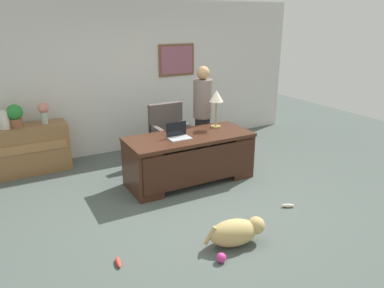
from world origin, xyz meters
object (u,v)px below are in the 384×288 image
potted_plant (15,115)px  dog_toy_plush (288,206)px  person_standing (203,114)px  vase_with_flowers (44,111)px  vase_empty (4,120)px  armchair (170,136)px  desk (190,157)px  credenza (22,150)px  dog_toy_ball (221,258)px  laptop (178,134)px  desk_lamp (216,98)px  dog_toy_bone (118,262)px  dog_lying (236,232)px

potted_plant → dog_toy_plush: bearing=-44.5°
person_standing → vase_with_flowers: (-2.40, 0.93, 0.13)m
vase_empty → armchair: bearing=-15.7°
desk → potted_plant: bearing=144.8°
credenza → dog_toy_ball: (1.55, -3.47, -0.34)m
credenza → potted_plant: (-0.02, 0.00, 0.59)m
laptop → dog_toy_ball: size_ratio=3.13×
desk_lamp → potted_plant: (-2.81, 1.37, -0.23)m
desk_lamp → vase_with_flowers: bearing=150.2°
vase_with_flowers → vase_empty: bearing=180.0°
dog_toy_plush → dog_toy_ball: bearing=-158.7°
credenza → desk_lamp: (2.78, -1.37, 0.81)m
dog_toy_bone → potted_plant: bearing=101.7°
vase_with_flowers → dog_toy_ball: vase_with_flowers is taller
vase_empty → dog_toy_ball: 3.98m
armchair → desk_lamp: 1.12m
armchair → dog_toy_plush: 2.37m
person_standing → dog_toy_bone: 3.13m
laptop → desk_lamp: desk_lamp is taller
vase_with_flowers → dog_toy_bone: 3.16m
dog_lying → dog_toy_ball: size_ratio=7.05×
vase_with_flowers → dog_toy_plush: 4.01m
credenza → laptop: size_ratio=4.43×
person_standing → laptop: 1.02m
laptop → vase_empty: bearing=144.4°
dog_lying → potted_plant: size_ratio=2.00×
laptop → desk: bearing=-0.7°
dog_toy_ball → dog_toy_bone: (-0.95, 0.47, -0.03)m
desk → person_standing: 0.98m
desk_lamp → dog_toy_plush: 1.96m
credenza → vase_with_flowers: 0.72m
credenza → dog_lying: bearing=-60.3°
credenza → dog_lying: size_ratio=1.97×
vase_with_flowers → potted_plant: potted_plant is taller
credenza → vase_empty: size_ratio=5.20×
dog_lying → dog_toy_ball: bearing=-148.8°
armchair → dog_lying: armchair is taller
armchair → dog_lying: bearing=-99.1°
dog_lying → laptop: (0.14, 1.71, 0.63)m
laptop → dog_toy_plush: bearing=-55.0°
dog_toy_ball → potted_plant: bearing=114.4°
laptop → potted_plant: size_ratio=0.89×
person_standing → vase_empty: size_ratio=6.05×
laptop → credenza: bearing=142.0°
desk_lamp → vase_empty: size_ratio=2.19×
desk_lamp → potted_plant: bearing=154.0°
dog_toy_bone → dog_toy_plush: size_ratio=1.01×
potted_plant → person_standing: bearing=-18.2°
dog_toy_plush → dog_lying: bearing=-161.9°
armchair → vase_empty: (-2.47, 0.70, 0.45)m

